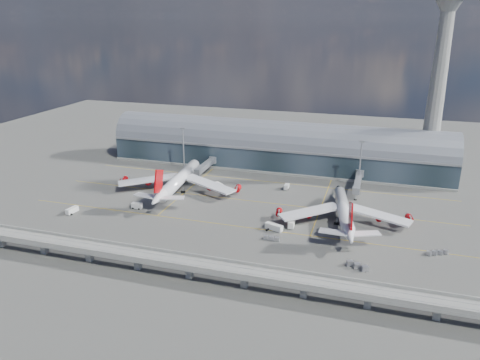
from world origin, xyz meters
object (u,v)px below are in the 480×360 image
(service_truck_1, at_px, (137,206))
(cargo_train_2, at_px, (437,253))
(control_tower, at_px, (438,85))
(airliner_left, at_px, (178,181))
(floodlight_mast_right, at_px, (360,163))
(service_truck_4, at_px, (287,187))
(cargo_train_0, at_px, (271,238))
(floodlight_mast_left, at_px, (183,148))
(cargo_train_1, at_px, (357,266))
(airliner_right, at_px, (344,212))
(service_truck_2, at_px, (274,227))
(service_truck_3, at_px, (292,223))
(service_truck_5, at_px, (219,186))
(service_truck_0, at_px, (72,210))

(service_truck_1, bearing_deg, cargo_train_2, -93.59)
(control_tower, relative_size, airliner_left, 1.49)
(floodlight_mast_right, relative_size, service_truck_4, 5.59)
(service_truck_1, relative_size, cargo_train_0, 0.71)
(floodlight_mast_left, height_order, cargo_train_0, floodlight_mast_left)
(control_tower, xyz_separation_m, cargo_train_1, (-29.64, -114.43, -50.63))
(airliner_right, distance_m, service_truck_2, 32.07)
(service_truck_2, distance_m, service_truck_4, 50.96)
(service_truck_2, height_order, cargo_train_0, service_truck_2)
(service_truck_1, height_order, cargo_train_1, service_truck_1)
(service_truck_3, bearing_deg, airliner_left, 155.88)
(floodlight_mast_right, height_order, service_truck_5, floodlight_mast_right)
(service_truck_1, distance_m, cargo_train_1, 106.49)
(service_truck_2, height_order, cargo_train_2, service_truck_2)
(service_truck_4, xyz_separation_m, cargo_train_0, (6.29, -60.05, -0.53))
(airliner_left, distance_m, service_truck_2, 65.84)
(floodlight_mast_left, bearing_deg, service_truck_5, -37.65)
(service_truck_4, relative_size, service_truck_5, 0.74)
(floodlight_mast_left, bearing_deg, cargo_train_2, -26.54)
(service_truck_1, bearing_deg, service_truck_0, 116.73)
(service_truck_1, bearing_deg, control_tower, -57.15)
(airliner_left, xyz_separation_m, cargo_train_2, (122.49, -33.32, -5.21))
(airliner_right, xyz_separation_m, cargo_train_0, (-26.21, -25.61, -4.30))
(service_truck_2, bearing_deg, control_tower, -17.04)
(service_truck_0, relative_size, cargo_train_2, 0.76)
(service_truck_1, xyz_separation_m, service_truck_5, (27.69, 37.36, 0.06))
(service_truck_0, height_order, service_truck_3, service_truck_3)
(service_truck_5, height_order, cargo_train_2, service_truck_5)
(service_truck_3, xyz_separation_m, service_truck_4, (-11.60, 44.92, -0.22))
(cargo_train_2, bearing_deg, service_truck_0, 117.86)
(service_truck_0, bearing_deg, cargo_train_2, 10.64)
(cargo_train_2, bearing_deg, cargo_train_1, 149.85)
(cargo_train_1, xyz_separation_m, cargo_train_2, (28.45, 19.58, -0.22))
(service_truck_2, bearing_deg, service_truck_5, 62.08)
(service_truck_5, height_order, cargo_train_1, service_truck_5)
(floodlight_mast_left, distance_m, airliner_right, 108.35)
(service_truck_1, bearing_deg, floodlight_mast_right, -59.11)
(service_truck_0, height_order, cargo_train_2, service_truck_0)
(floodlight_mast_right, xyz_separation_m, cargo_train_0, (-29.49, -73.70, -12.82))
(floodlight_mast_right, bearing_deg, airliner_right, -93.90)
(airliner_left, height_order, service_truck_5, airliner_left)
(service_truck_0, relative_size, cargo_train_0, 0.95)
(floodlight_mast_left, distance_m, cargo_train_0, 102.80)
(floodlight_mast_left, relative_size, cargo_train_0, 3.65)
(airliner_left, height_order, airliner_right, airliner_left)
(airliner_right, bearing_deg, service_truck_2, -159.62)
(floodlight_mast_left, xyz_separation_m, service_truck_3, (75.82, -58.57, -12.07))
(airliner_right, height_order, service_truck_4, airliner_right)
(service_truck_4, height_order, service_truck_5, service_truck_5)
(service_truck_0, distance_m, cargo_train_1, 129.83)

